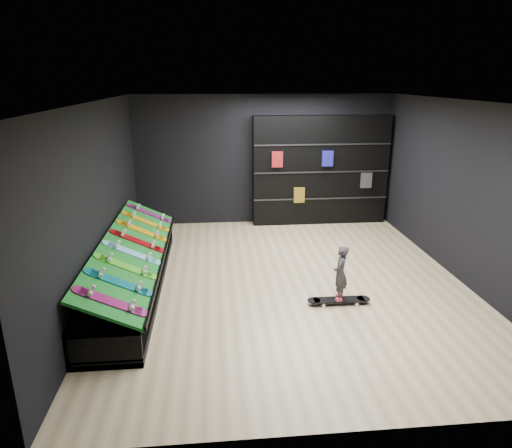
{
  "coord_description": "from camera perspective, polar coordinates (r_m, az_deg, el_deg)",
  "views": [
    {
      "loc": [
        -1.2,
        -7.06,
        3.35
      ],
      "look_at": [
        -0.5,
        0.2,
        1.0
      ],
      "focal_mm": 32.0,
      "sensor_mm": 36.0,
      "label": 1
    }
  ],
  "objects": [
    {
      "name": "floor",
      "position": [
        7.91,
        3.78,
        -7.25
      ],
      "size": [
        6.0,
        7.0,
        0.01
      ],
      "primitive_type": "cube",
      "color": "#CBB689",
      "rests_on": "ground"
    },
    {
      "name": "wall_right",
      "position": [
        8.42,
        24.63,
        3.53
      ],
      "size": [
        0.02,
        7.0,
        3.0
      ],
      "primitive_type": "cube",
      "color": "black",
      "rests_on": "ground"
    },
    {
      "name": "child",
      "position": [
        7.13,
        10.43,
        -7.32
      ],
      "size": [
        0.21,
        0.24,
        0.52
      ],
      "primitive_type": "imported",
      "rotation": [
        0.0,
        0.0,
        -2.02
      ],
      "color": "black",
      "rests_on": "floor_skateboard"
    },
    {
      "name": "display_board_0",
      "position": [
        5.92,
        -17.69,
        -9.2
      ],
      "size": [
        0.93,
        0.22,
        0.5
      ],
      "primitive_type": null,
      "rotation": [
        0.0,
        0.44,
        0.0
      ],
      "color": "#E5198C",
      "rests_on": "turf_ramp"
    },
    {
      "name": "display_board_6",
      "position": [
        8.91,
        -13.57,
        0.29
      ],
      "size": [
        0.93,
        0.22,
        0.5
      ],
      "primitive_type": null,
      "rotation": [
        0.0,
        0.44,
        0.0
      ],
      "color": "orange",
      "rests_on": "turf_ramp"
    },
    {
      "name": "floor_skateboard",
      "position": [
        7.27,
        10.29,
        -9.54
      ],
      "size": [
        0.98,
        0.24,
        0.09
      ],
      "primitive_type": null,
      "rotation": [
        0.0,
        0.0,
        -0.02
      ],
      "color": "black",
      "rests_on": "ground"
    },
    {
      "name": "back_shelving",
      "position": [
        10.88,
        8.03,
        6.64
      ],
      "size": [
        3.17,
        0.37,
        2.53
      ],
      "primitive_type": "cube",
      "color": "black",
      "rests_on": "ground"
    },
    {
      "name": "display_board_2",
      "position": [
        6.89,
        -15.91,
        -5.13
      ],
      "size": [
        0.93,
        0.22,
        0.5
      ],
      "primitive_type": null,
      "rotation": [
        0.0,
        0.44,
        0.0
      ],
      "color": "green",
      "rests_on": "turf_ramp"
    },
    {
      "name": "ceiling",
      "position": [
        7.17,
        4.28,
        15.01
      ],
      "size": [
        6.0,
        7.0,
        0.01
      ],
      "primitive_type": "cube",
      "color": "white",
      "rests_on": "ground"
    },
    {
      "name": "wall_back",
      "position": [
        10.79,
        0.97,
        7.98
      ],
      "size": [
        6.0,
        0.02,
        3.0
      ],
      "primitive_type": "cube",
      "color": "black",
      "rests_on": "ground"
    },
    {
      "name": "display_board_7",
      "position": [
        9.42,
        -13.14,
        1.28
      ],
      "size": [
        0.93,
        0.22,
        0.5
      ],
      "primitive_type": null,
      "rotation": [
        0.0,
        0.44,
        0.0
      ],
      "color": "#2626BF",
      "rests_on": "turf_ramp"
    },
    {
      "name": "display_board_5",
      "position": [
        8.4,
        -14.04,
        -0.82
      ],
      "size": [
        0.93,
        0.22,
        0.5
      ],
      "primitive_type": null,
      "rotation": [
        0.0,
        0.44,
        0.0
      ],
      "color": "yellow",
      "rests_on": "turf_ramp"
    },
    {
      "name": "display_board_3",
      "position": [
        7.39,
        -15.2,
        -3.5
      ],
      "size": [
        0.93,
        0.22,
        0.5
      ],
      "primitive_type": null,
      "rotation": [
        0.0,
        0.44,
        0.0
      ],
      "color": "#0CB2E5",
      "rests_on": "turf_ramp"
    },
    {
      "name": "wall_front",
      "position": [
        4.19,
        11.89,
        -8.76
      ],
      "size": [
        6.0,
        0.02,
        3.0
      ],
      "primitive_type": "cube",
      "color": "black",
      "rests_on": "ground"
    },
    {
      "name": "display_board_4",
      "position": [
        7.89,
        -14.58,
        -2.07
      ],
      "size": [
        0.93,
        0.22,
        0.5
      ],
      "primitive_type": null,
      "rotation": [
        0.0,
        0.44,
        0.0
      ],
      "color": "red",
      "rests_on": "turf_ramp"
    },
    {
      "name": "wall_left",
      "position": [
        7.52,
        -19.2,
        2.6
      ],
      "size": [
        0.02,
        7.0,
        3.0
      ],
      "primitive_type": "cube",
      "color": "black",
      "rests_on": "ground"
    },
    {
      "name": "display_board_1",
      "position": [
        6.4,
        -16.73,
        -7.02
      ],
      "size": [
        0.93,
        0.22,
        0.5
      ],
      "primitive_type": null,
      "rotation": [
        0.0,
        0.44,
        0.0
      ],
      "color": "#0C8C99",
      "rests_on": "turf_ramp"
    },
    {
      "name": "turf_ramp",
      "position": [
        7.65,
        -14.96,
        -2.96
      ],
      "size": [
        0.92,
        4.5,
        0.46
      ],
      "primitive_type": "cube",
      "rotation": [
        0.0,
        0.44,
        0.0
      ],
      "color": "#0F5F19",
      "rests_on": "display_rack"
    },
    {
      "name": "display_rack",
      "position": [
        7.83,
        -15.05,
        -6.12
      ],
      "size": [
        0.9,
        4.5,
        0.5
      ],
      "primitive_type": null,
      "color": "black",
      "rests_on": "ground"
    }
  ]
}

